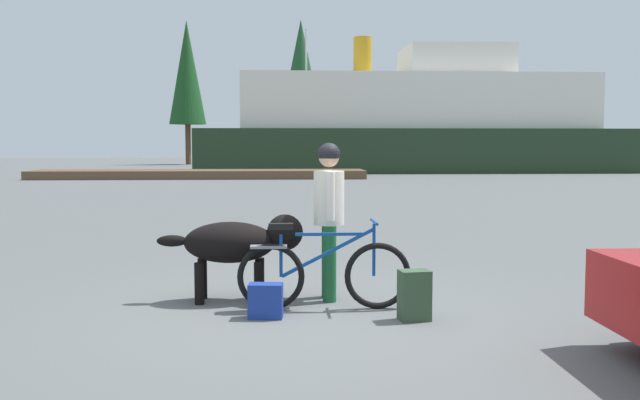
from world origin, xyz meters
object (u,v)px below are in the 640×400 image
object	(u,v)px
ferry_boat	(414,125)
sailboat_moored	(306,160)
person_cyclist	(329,207)
handbag_pannier	(266,301)
bicycle	(323,273)
backpack	(414,295)
dog	(239,243)

from	to	relation	value
ferry_boat	sailboat_moored	world-z (taller)	sailboat_moored
person_cyclist	ferry_boat	bearing A→B (deg)	77.87
sailboat_moored	handbag_pannier	bearing A→B (deg)	-92.47
bicycle	handbag_pannier	xyz separation A→B (m)	(-0.56, -0.31, -0.20)
backpack	handbag_pannier	distance (m)	1.40
bicycle	ferry_boat	size ratio (longest dim) A/B	0.07
sailboat_moored	ferry_boat	bearing A→B (deg)	-42.39
person_cyclist	handbag_pannier	bearing A→B (deg)	-130.41
bicycle	person_cyclist	size ratio (longest dim) A/B	1.04
bicycle	dog	distance (m)	0.98
backpack	ferry_boat	distance (m)	37.06
person_cyclist	sailboat_moored	distance (m)	41.32
bicycle	sailboat_moored	distance (m)	41.77
backpack	sailboat_moored	world-z (taller)	sailboat_moored
bicycle	handbag_pannier	world-z (taller)	bicycle
dog	backpack	distance (m)	1.93
person_cyclist	ferry_boat	size ratio (longest dim) A/B	0.06
person_cyclist	backpack	size ratio (longest dim) A/B	3.52
dog	handbag_pannier	distance (m)	0.91
handbag_pannier	sailboat_moored	xyz separation A→B (m)	(1.81, 42.06, 0.38)
backpack	handbag_pannier	xyz separation A→B (m)	(-1.39, 0.15, -0.07)
person_cyclist	sailboat_moored	xyz separation A→B (m)	(1.17, 41.30, -0.45)
bicycle	sailboat_moored	xyz separation A→B (m)	(1.25, 41.75, 0.17)
person_cyclist	dog	distance (m)	1.01
person_cyclist	ferry_boat	xyz separation A→B (m)	(7.61, 35.41, 1.82)
bicycle	ferry_boat	xyz separation A→B (m)	(7.70, 35.86, 2.43)
backpack	bicycle	bearing A→B (deg)	150.57
dog	sailboat_moored	xyz separation A→B (m)	(2.10, 41.32, -0.07)
dog	sailboat_moored	distance (m)	41.38
ferry_boat	backpack	bearing A→B (deg)	-100.72
ferry_boat	sailboat_moored	xyz separation A→B (m)	(-6.45, 5.89, -2.26)
bicycle	ferry_boat	distance (m)	36.76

